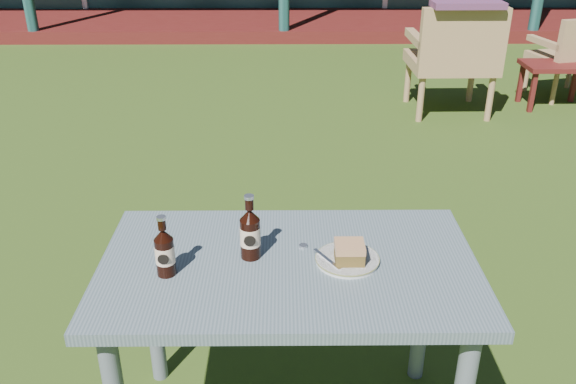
{
  "coord_description": "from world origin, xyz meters",
  "views": [
    {
      "loc": [
        -0.02,
        -3.23,
        1.77
      ],
      "look_at": [
        0.0,
        -1.3,
        0.82
      ],
      "focal_mm": 38.0,
      "sensor_mm": 36.0,
      "label": 1
    }
  ],
  "objects_px": {
    "armchair_right": "(573,53)",
    "side_table": "(557,70)",
    "cafe_table": "(289,288)",
    "cake_slice": "(349,252)",
    "cola_bottle_far": "(165,252)",
    "plate": "(347,259)",
    "armchair_left": "(454,54)",
    "cola_bottle_near": "(250,233)"
  },
  "relations": [
    {
      "from": "cafe_table",
      "to": "armchair_left",
      "type": "bearing_deg",
      "value": 67.69
    },
    {
      "from": "cola_bottle_near",
      "to": "side_table",
      "type": "xyz_separation_m",
      "value": [
        2.57,
        3.69,
        -0.47
      ]
    },
    {
      "from": "cola_bottle_far",
      "to": "side_table",
      "type": "xyz_separation_m",
      "value": [
        2.82,
        3.79,
        -0.46
      ]
    },
    {
      "from": "plate",
      "to": "cake_slice",
      "type": "bearing_deg",
      "value": -76.27
    },
    {
      "from": "cafe_table",
      "to": "cola_bottle_far",
      "type": "height_order",
      "value": "cola_bottle_far"
    },
    {
      "from": "cola_bottle_near",
      "to": "cola_bottle_far",
      "type": "distance_m",
      "value": 0.27
    },
    {
      "from": "cafe_table",
      "to": "cola_bottle_near",
      "type": "relative_size",
      "value": 5.46
    },
    {
      "from": "plate",
      "to": "cake_slice",
      "type": "distance_m",
      "value": 0.04
    },
    {
      "from": "cola_bottle_near",
      "to": "armchair_left",
      "type": "bearing_deg",
      "value": 65.81
    },
    {
      "from": "armchair_right",
      "to": "side_table",
      "type": "xyz_separation_m",
      "value": [
        -0.24,
        -0.26,
        -0.09
      ]
    },
    {
      "from": "cake_slice",
      "to": "cola_bottle_far",
      "type": "relative_size",
      "value": 0.46
    },
    {
      "from": "plate",
      "to": "cola_bottle_far",
      "type": "xyz_separation_m",
      "value": [
        -0.56,
        -0.06,
        0.07
      ]
    },
    {
      "from": "plate",
      "to": "side_table",
      "type": "distance_m",
      "value": 4.37
    },
    {
      "from": "side_table",
      "to": "cola_bottle_near",
      "type": "bearing_deg",
      "value": -124.81
    },
    {
      "from": "cake_slice",
      "to": "side_table",
      "type": "xyz_separation_m",
      "value": [
        2.26,
        3.74,
        -0.42
      ]
    },
    {
      "from": "side_table",
      "to": "armchair_left",
      "type": "bearing_deg",
      "value": -168.6
    },
    {
      "from": "cola_bottle_near",
      "to": "armchair_right",
      "type": "height_order",
      "value": "cola_bottle_near"
    },
    {
      "from": "armchair_left",
      "to": "plate",
      "type": "bearing_deg",
      "value": -109.69
    },
    {
      "from": "plate",
      "to": "cola_bottle_far",
      "type": "relative_size",
      "value": 1.02
    },
    {
      "from": "cake_slice",
      "to": "armchair_right",
      "type": "height_order",
      "value": "cake_slice"
    },
    {
      "from": "cake_slice",
      "to": "armchair_right",
      "type": "distance_m",
      "value": 4.72
    },
    {
      "from": "armchair_left",
      "to": "side_table",
      "type": "bearing_deg",
      "value": 11.4
    },
    {
      "from": "cola_bottle_near",
      "to": "cola_bottle_far",
      "type": "xyz_separation_m",
      "value": [
        -0.25,
        -0.1,
        -0.01
      ]
    },
    {
      "from": "armchair_left",
      "to": "cola_bottle_near",
      "type": "bearing_deg",
      "value": -114.19
    },
    {
      "from": "cake_slice",
      "to": "plate",
      "type": "bearing_deg",
      "value": 103.73
    },
    {
      "from": "cake_slice",
      "to": "armchair_right",
      "type": "relative_size",
      "value": 0.12
    },
    {
      "from": "armchair_left",
      "to": "side_table",
      "type": "distance_m",
      "value": 1.04
    },
    {
      "from": "cafe_table",
      "to": "armchair_left",
      "type": "height_order",
      "value": "armchair_left"
    },
    {
      "from": "armchair_right",
      "to": "cafe_table",
      "type": "bearing_deg",
      "value": -123.96
    },
    {
      "from": "plate",
      "to": "cola_bottle_far",
      "type": "bearing_deg",
      "value": -173.51
    },
    {
      "from": "cake_slice",
      "to": "armchair_right",
      "type": "bearing_deg",
      "value": 58.04
    },
    {
      "from": "armchair_left",
      "to": "cake_slice",
      "type": "bearing_deg",
      "value": -109.56
    },
    {
      "from": "plate",
      "to": "armchair_right",
      "type": "distance_m",
      "value": 4.71
    },
    {
      "from": "cafe_table",
      "to": "cola_bottle_near",
      "type": "height_order",
      "value": "cola_bottle_near"
    },
    {
      "from": "armchair_left",
      "to": "side_table",
      "type": "height_order",
      "value": "armchair_left"
    },
    {
      "from": "cola_bottle_far",
      "to": "cake_slice",
      "type": "bearing_deg",
      "value": 4.96
    },
    {
      "from": "cake_slice",
      "to": "side_table",
      "type": "bearing_deg",
      "value": 58.89
    },
    {
      "from": "cafe_table",
      "to": "cola_bottle_far",
      "type": "xyz_separation_m",
      "value": [
        -0.38,
        -0.06,
        0.18
      ]
    },
    {
      "from": "cafe_table",
      "to": "armchair_right",
      "type": "distance_m",
      "value": 4.81
    },
    {
      "from": "side_table",
      "to": "cola_bottle_far",
      "type": "bearing_deg",
      "value": -126.67
    },
    {
      "from": "plate",
      "to": "cola_bottle_near",
      "type": "relative_size",
      "value": 0.93
    },
    {
      "from": "plate",
      "to": "cafe_table",
      "type": "bearing_deg",
      "value": -179.59
    }
  ]
}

